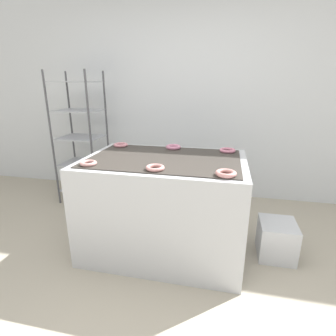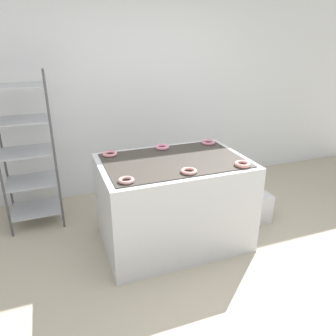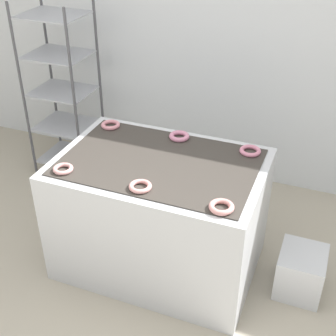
% 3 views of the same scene
% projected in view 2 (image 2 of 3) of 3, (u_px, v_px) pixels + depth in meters
% --- Properties ---
extents(ground_plane, '(14.00, 14.00, 0.00)m').
position_uv_depth(ground_plane, '(204.00, 286.00, 2.75)').
color(ground_plane, '#B2A893').
extents(wall_back, '(8.00, 0.05, 2.80)m').
position_uv_depth(wall_back, '(133.00, 83.00, 4.07)').
color(wall_back, silver).
rests_on(wall_back, ground_plane).
extents(fryer_machine, '(1.38, 0.94, 0.88)m').
position_uv_depth(fryer_machine, '(173.00, 202.00, 3.21)').
color(fryer_machine, silver).
rests_on(fryer_machine, ground_plane).
extents(baking_rack_cart, '(0.54, 0.47, 1.64)m').
position_uv_depth(baking_rack_cart, '(27.00, 152.00, 3.40)').
color(baking_rack_cart, '#4C4C51').
rests_on(baking_rack_cart, ground_plane).
extents(glaze_bin, '(0.31, 0.34, 0.32)m').
position_uv_depth(glaze_bin, '(253.00, 205.00, 3.71)').
color(glaze_bin, silver).
rests_on(glaze_bin, ground_plane).
extents(donut_near_left, '(0.13, 0.13, 0.03)m').
position_uv_depth(donut_near_left, '(126.00, 180.00, 2.58)').
color(donut_near_left, '#D29490').
rests_on(donut_near_left, fryer_machine).
extents(donut_near_center, '(0.14, 0.14, 0.03)m').
position_uv_depth(donut_near_center, '(189.00, 171.00, 2.76)').
color(donut_near_center, '#DB958F').
rests_on(donut_near_center, fryer_machine).
extents(donut_near_right, '(0.15, 0.15, 0.03)m').
position_uv_depth(donut_near_right, '(243.00, 164.00, 2.90)').
color(donut_near_right, '#D8918A').
rests_on(donut_near_right, fryer_machine).
extents(donut_far_left, '(0.14, 0.14, 0.03)m').
position_uv_depth(donut_far_left, '(110.00, 154.00, 3.15)').
color(donut_far_left, pink).
rests_on(donut_far_left, fryer_machine).
extents(donut_far_center, '(0.15, 0.15, 0.03)m').
position_uv_depth(donut_far_center, '(162.00, 147.00, 3.34)').
color(donut_far_center, pink).
rests_on(donut_far_center, fryer_machine).
extents(donut_far_right, '(0.15, 0.15, 0.03)m').
position_uv_depth(donut_far_right, '(208.00, 142.00, 3.50)').
color(donut_far_right, pink).
rests_on(donut_far_right, fryer_machine).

